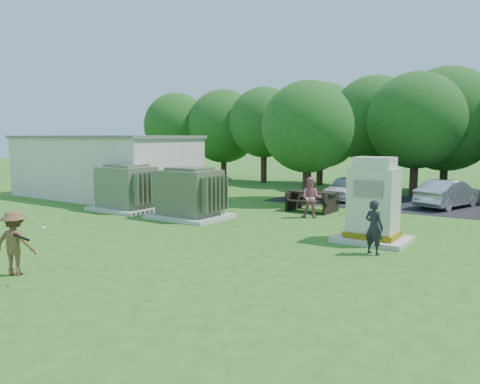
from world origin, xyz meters
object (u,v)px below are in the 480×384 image
Objects in this scene: car_white at (345,188)px; picnic_table at (312,199)px; generator_cabinet at (373,205)px; person_at_picnic at (311,198)px; person_by_generator at (374,227)px; transformer_left at (127,189)px; transformer_right at (190,194)px; car_silver_a at (448,194)px; batter at (15,243)px.

picnic_table is at bearing -89.09° from car_white.
generator_cabinet reaches higher than person_at_picnic.
generator_cabinet reaches higher than person_by_generator.
transformer_left is 3.70m from transformer_right.
car_white is at bearing 70.50° from transformer_right.
transformer_left reaches higher than person_at_picnic.
person_by_generator reaches higher than picnic_table.
person_by_generator is at bearing -51.55° from picnic_table.
car_silver_a reaches higher than car_white.
transformer_left is 1.45× the size of picnic_table.
picnic_table is 1.33× the size of person_by_generator.
car_white is (6.83, 8.84, -0.35)m from transformer_left.
generator_cabinet reaches higher than batter.
batter is 18.49m from car_silver_a.
person_at_picnic is at bearing -30.54° from person_by_generator.
car_white is at bearing 52.31° from transformer_left.
picnic_table is 6.61m from car_silver_a.
generator_cabinet is 10.22m from batter.
batter is at bearing -97.67° from picnic_table.
person_by_generator is at bearing -70.73° from generator_cabinet.
generator_cabinet is at bearing -0.37° from transformer_left.
picnic_table is 1.24× the size of person_at_picnic.
transformer_right is at bearing 0.00° from transformer_left.
person_at_picnic is at bearing -83.21° from car_white.
car_silver_a is at bearing 47.60° from transformer_right.
person_by_generator is (4.74, -5.97, 0.22)m from picnic_table.
car_silver_a reaches higher than picnic_table.
batter reaches higher than car_silver_a.
car_white is (-4.44, 8.91, -0.55)m from generator_cabinet.
batter is (1.66, -8.40, -0.19)m from transformer_right.
transformer_right is 0.82× the size of car_white.
transformer_right is 1.12× the size of generator_cabinet.
transformer_right reaches higher than batter.
generator_cabinet reaches higher than transformer_left.
picnic_table is 1.78m from person_at_picnic.
person_at_picnic reaches higher than picnic_table.
transformer_left is 0.82× the size of car_white.
transformer_left reaches higher than batter.
transformer_right reaches higher than person_at_picnic.
person_at_picnic is 0.42× the size of car_silver_a.
generator_cabinet is 9.98m from car_white.
picnic_table is 0.56× the size of car_white.
transformer_right is at bearing -163.04° from person_at_picnic.
transformer_left is 1.92× the size of batter.
transformer_right is 8.56m from batter.
batter reaches higher than person_by_generator.
car_white is (-4.99, 10.47, -0.15)m from person_by_generator.
generator_cabinet is (11.27, -0.07, 0.20)m from transformer_left.
car_white is at bearing 17.65° from car_silver_a.
batter is 17.30m from car_white.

